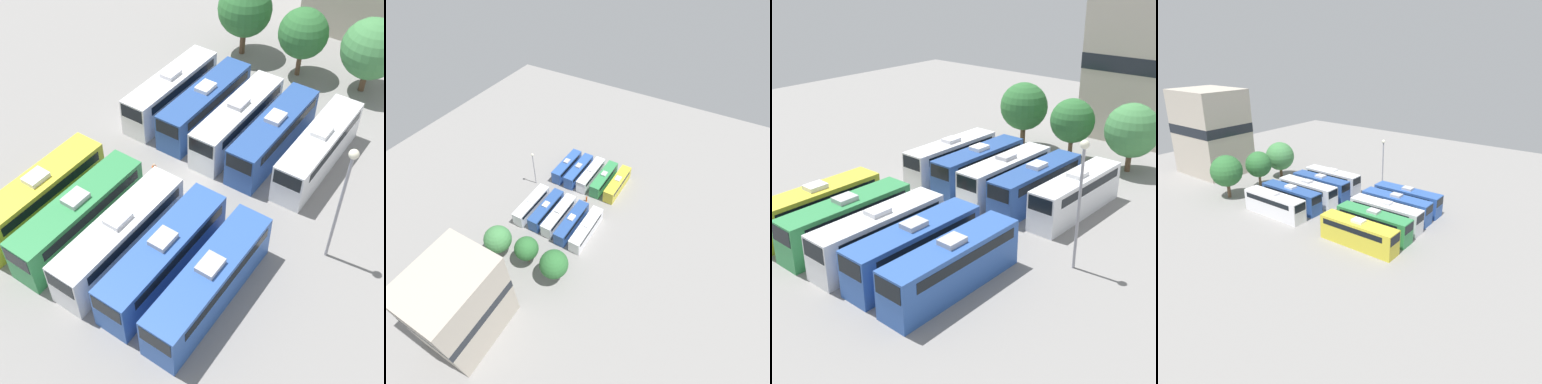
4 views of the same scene
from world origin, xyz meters
The scene contains 17 objects.
ground_plane centered at (0.00, 0.00, 0.00)m, with size 108.78×108.78×0.00m, color gray.
bus_0 centered at (-6.85, -7.70, 1.83)m, with size 2.44×10.65×3.67m.
bus_1 centered at (-3.30, -7.62, 1.83)m, with size 2.44×10.65×3.67m.
bus_2 centered at (0.12, -7.42, 1.83)m, with size 2.44×10.65×3.67m.
bus_3 centered at (3.40, -7.14, 1.83)m, with size 2.44×10.65×3.67m.
bus_4 centered at (6.82, -7.15, 1.83)m, with size 2.44×10.65×3.67m.
bus_5 centered at (-6.86, 7.65, 1.83)m, with size 2.44×10.65×3.67m.
bus_6 centered at (-3.36, 7.67, 1.83)m, with size 2.44×10.65×3.67m.
bus_7 centered at (0.01, 7.31, 1.83)m, with size 2.44×10.65×3.67m.
bus_8 centered at (3.25, 7.34, 1.83)m, with size 2.44×10.65×3.67m.
bus_9 centered at (6.88, 7.79, 1.83)m, with size 2.44×10.65×3.67m.
worker_person centered at (-2.40, -0.65, 0.80)m, with size 0.36×0.36×1.72m.
light_pole centered at (11.28, 0.18, 6.07)m, with size 0.60×0.60×9.15m.
tree_0 centered at (-6.55, 19.11, 4.62)m, with size 5.21×5.21×7.25m.
tree_1 centered at (-0.20, 18.73, 4.26)m, with size 4.57×4.57×6.56m.
tree_2 centered at (5.83, 19.73, 4.21)m, with size 5.32×5.32×6.88m.
depot_building centered at (0.75, 33.20, 8.18)m, with size 10.16×12.44×16.19m.
Camera 4 is at (-40.98, -32.03, 23.76)m, focal length 35.00 mm.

